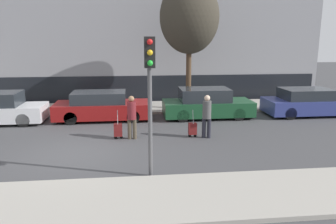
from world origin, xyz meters
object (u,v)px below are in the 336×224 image
(trolley_left, at_px, (118,130))
(pedestrian_right, at_px, (207,114))
(traffic_light, at_px, (150,80))
(parked_car_1, at_px, (102,107))
(parked_car_2, at_px, (207,104))
(trolley_right, at_px, (193,129))
(parked_car_3, at_px, (308,103))
(pedestrian_left, at_px, (132,115))
(bare_tree_near_crossing, at_px, (189,17))

(trolley_left, xyz_separation_m, pedestrian_right, (3.47, -0.24, 0.61))
(trolley_left, distance_m, pedestrian_right, 3.53)
(trolley_left, bearing_deg, traffic_light, -74.33)
(parked_car_1, height_order, pedestrian_right, pedestrian_right)
(trolley_left, relative_size, traffic_light, 0.30)
(parked_car_2, xyz_separation_m, trolley_right, (-1.30, -3.21, -0.33))
(pedestrian_right, bearing_deg, trolley_right, -179.94)
(parked_car_2, height_order, pedestrian_right, pedestrian_right)
(trolley_left, bearing_deg, trolley_right, -1.52)
(traffic_light, bearing_deg, trolley_right, 63.11)
(trolley_right, bearing_deg, pedestrian_right, -16.78)
(pedestrian_right, relative_size, traffic_light, 0.44)
(parked_car_2, relative_size, traffic_light, 1.12)
(parked_car_3, distance_m, trolley_right, 7.30)
(pedestrian_left, bearing_deg, trolley_left, -179.94)
(parked_car_2, xyz_separation_m, trolley_left, (-4.24, -3.13, -0.31))
(pedestrian_right, distance_m, trolley_right, 0.84)
(parked_car_3, relative_size, bare_tree_near_crossing, 0.66)
(bare_tree_near_crossing, bearing_deg, parked_car_3, -15.55)
(trolley_right, xyz_separation_m, bare_tree_near_crossing, (0.65, 4.82, 4.56))
(traffic_light, xyz_separation_m, bare_tree_near_crossing, (2.53, 8.53, 2.12))
(trolley_left, xyz_separation_m, trolley_right, (2.94, -0.08, -0.02))
(parked_car_1, distance_m, trolley_left, 3.36)
(traffic_light, height_order, bare_tree_near_crossing, bare_tree_near_crossing)
(parked_car_1, distance_m, pedestrian_right, 5.56)
(trolley_left, xyz_separation_m, bare_tree_near_crossing, (3.59, 4.74, 4.54))
(pedestrian_left, xyz_separation_m, pedestrian_right, (2.92, -0.18, 0.00))
(trolley_left, distance_m, trolley_right, 2.94)
(pedestrian_right, bearing_deg, parked_car_1, 158.16)
(traffic_light, distance_m, bare_tree_near_crossing, 9.15)
(pedestrian_right, bearing_deg, trolley_left, -167.06)
(parked_car_1, height_order, trolley_left, parked_car_1)
(parked_car_3, height_order, trolley_right, parked_car_3)
(bare_tree_near_crossing, bearing_deg, pedestrian_right, -91.43)
(parked_car_3, bearing_deg, pedestrian_left, -160.61)
(pedestrian_right, bearing_deg, pedestrian_left, -166.67)
(parked_car_1, bearing_deg, parked_car_2, -1.19)
(trolley_right, relative_size, bare_tree_near_crossing, 0.17)
(trolley_right, distance_m, traffic_light, 4.82)
(traffic_light, bearing_deg, parked_car_3, 39.17)
(trolley_left, bearing_deg, parked_car_3, 18.04)
(pedestrian_left, bearing_deg, parked_car_1, 119.26)
(traffic_light, bearing_deg, parked_car_2, 65.33)
(traffic_light, relative_size, bare_tree_near_crossing, 0.59)
(trolley_left, distance_m, traffic_light, 4.62)
(parked_car_3, xyz_separation_m, pedestrian_right, (-6.04, -3.33, 0.33))
(parked_car_2, distance_m, trolley_right, 3.47)
(parked_car_2, xyz_separation_m, pedestrian_left, (-3.69, -3.18, 0.30))
(parked_car_1, bearing_deg, bare_tree_near_crossing, 18.71)
(trolley_right, distance_m, bare_tree_near_crossing, 6.67)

